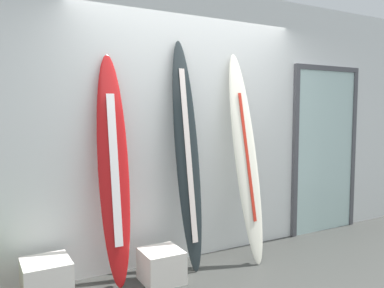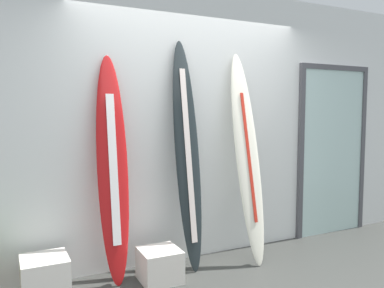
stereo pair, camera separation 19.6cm
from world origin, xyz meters
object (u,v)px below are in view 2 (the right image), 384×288
surfboard_crimson (113,170)px  display_block_left (45,278)px  surfboard_charcoal (187,155)px  glass_door (333,148)px  surfboard_ivory (247,158)px  display_block_center (160,265)px

surfboard_crimson → display_block_left: surfboard_crimson is taller
surfboard_charcoal → glass_door: size_ratio=1.06×
surfboard_ivory → glass_door: size_ratio=1.02×
display_block_center → glass_door: glass_door is taller
display_block_center → display_block_left: bearing=174.0°
surfboard_crimson → display_block_center: (0.36, -0.20, -0.86)m
display_block_left → glass_door: bearing=4.5°
display_block_left → display_block_center: display_block_left is taller
surfboard_crimson → display_block_center: surfboard_crimson is taller
surfboard_charcoal → glass_door: bearing=5.2°
surfboard_charcoal → display_block_left: surfboard_charcoal is taller
surfboard_charcoal → glass_door: (2.10, 0.19, -0.03)m
surfboard_charcoal → surfboard_ivory: 0.65m
surfboard_charcoal → display_block_left: size_ratio=6.02×
surfboard_crimson → surfboard_charcoal: surfboard_charcoal is taller
surfboard_crimson → display_block_left: 1.04m
display_block_left → surfboard_charcoal: bearing=3.5°
display_block_left → display_block_center: size_ratio=1.04×
display_block_left → surfboard_ivory: bearing=0.0°
display_block_center → surfboard_crimson: bearing=151.5°
surfboard_charcoal → display_block_center: bearing=-153.4°
display_block_left → display_block_center: 0.97m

